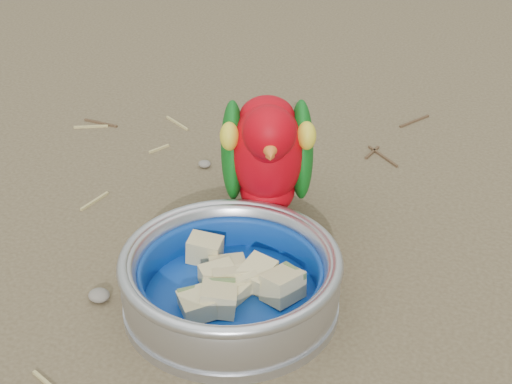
% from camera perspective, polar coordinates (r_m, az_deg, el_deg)
% --- Properties ---
extents(ground, '(60.00, 60.00, 0.00)m').
position_cam_1_polar(ground, '(0.79, -0.04, -7.47)').
color(ground, brown).
extents(food_bowl, '(0.21, 0.21, 0.02)m').
position_cam_1_polar(food_bowl, '(0.77, -1.81, -7.94)').
color(food_bowl, '#B2B2BA').
rests_on(food_bowl, ground).
extents(bowl_wall, '(0.21, 0.21, 0.04)m').
position_cam_1_polar(bowl_wall, '(0.75, -1.85, -6.16)').
color(bowl_wall, '#B2B2BA').
rests_on(bowl_wall, food_bowl).
extents(fruit_wedges, '(0.13, 0.13, 0.03)m').
position_cam_1_polar(fruit_wedges, '(0.76, -1.84, -6.58)').
color(fruit_wedges, tan).
rests_on(fruit_wedges, food_bowl).
extents(lory_parrot, '(0.16, 0.23, 0.17)m').
position_cam_1_polar(lory_parrot, '(0.84, 0.83, 1.99)').
color(lory_parrot, '#A9000B').
rests_on(lory_parrot, ground).
extents(ground_debris, '(0.90, 0.80, 0.01)m').
position_cam_1_polar(ground_debris, '(0.80, -0.01, -6.41)').
color(ground_debris, tan).
rests_on(ground_debris, ground).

